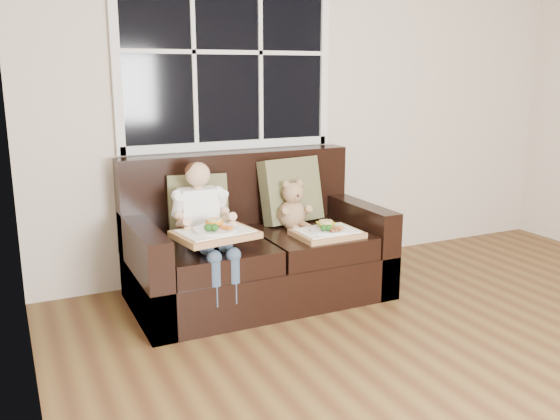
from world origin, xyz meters
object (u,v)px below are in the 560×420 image
child (203,217)px  tray_right (327,232)px  tray_left (215,233)px  teddy_bear (293,208)px  loveseat (255,252)px

child → tray_right: bearing=-13.7°
child → tray_left: size_ratio=1.53×
tray_right → tray_left: bearing=-179.7°
tray_right → teddy_bear: bearing=106.8°
tray_left → tray_right: 0.80m
teddy_bear → tray_left: (-0.69, -0.33, -0.01)m
tray_left → child: bearing=80.5°
child → tray_right: (0.79, -0.19, -0.15)m
child → teddy_bear: 0.70m
tray_left → tray_right: size_ratio=1.18×
teddy_bear → tray_left: size_ratio=0.68×
loveseat → child: (-0.40, -0.12, 0.32)m
child → tray_right: child is taller
loveseat → child: 0.52m
child → tray_left: 0.22m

